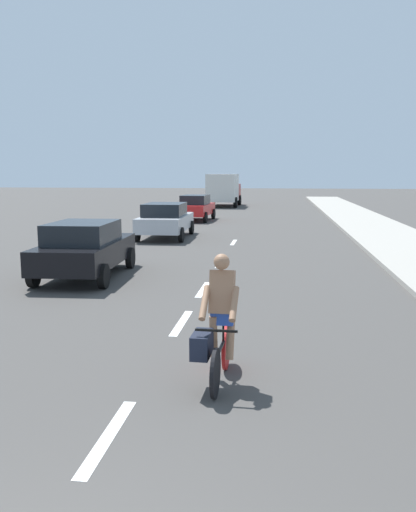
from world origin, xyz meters
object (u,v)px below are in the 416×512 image
Objects in this scene: parked_car_silver at (165,219)px; cyclist at (217,325)px; parked_car_black at (85,248)px; parked_car_red at (196,207)px; delivery_truck at (224,189)px.

cyclist is at bearing -76.79° from parked_car_silver.
parked_car_black and parked_car_red have the same top height.
parked_car_silver and parked_car_red have the same top height.
parked_car_silver is at bearing 85.53° from parked_car_black.
cyclist is at bearing -83.46° from delivery_truck.
delivery_truck reaches higher than parked_car_silver.
delivery_truck is (-3.93, 39.56, 0.67)m from cyclist.
parked_car_silver is (0.32, 9.32, 0.00)m from parked_car_black.
cyclist reaches higher than parked_car_red.
parked_car_red is (0.33, 18.19, -0.00)m from parked_car_black.
delivery_truck is at bearing 86.41° from parked_car_black.
parked_car_red is (0.02, 8.87, -0.01)m from parked_car_silver.
parked_car_silver is at bearing -89.85° from delivery_truck.
parked_car_red is 14.26m from delivery_truck.
delivery_truck is (0.61, 32.43, 0.66)m from parked_car_black.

